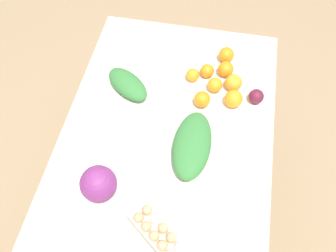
% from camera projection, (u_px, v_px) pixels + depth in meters
% --- Properties ---
extents(ground_plane, '(8.00, 8.00, 0.00)m').
position_uv_depth(ground_plane, '(168.00, 196.00, 2.31)').
color(ground_plane, '#937A5B').
extents(dining_table, '(1.33, 0.92, 0.77)m').
position_uv_depth(dining_table, '(168.00, 140.00, 1.75)').
color(dining_table, silver).
rests_on(dining_table, ground_plane).
extents(cabbage_purple, '(0.15, 0.15, 0.15)m').
position_uv_depth(cabbage_purple, '(98.00, 184.00, 1.44)').
color(cabbage_purple, '#7A2D75').
rests_on(cabbage_purple, dining_table).
extents(egg_carton, '(0.24, 0.26, 0.09)m').
position_uv_depth(egg_carton, '(159.00, 235.00, 1.36)').
color(egg_carton, beige).
rests_on(egg_carton, dining_table).
extents(greens_bunch_dandelion, '(0.34, 0.16, 0.08)m').
position_uv_depth(greens_bunch_dandelion, '(192.00, 145.00, 1.57)').
color(greens_bunch_dandelion, '#337538').
rests_on(greens_bunch_dandelion, dining_table).
extents(greens_bunch_beet_tops, '(0.24, 0.27, 0.07)m').
position_uv_depth(greens_bunch_beet_tops, '(128.00, 84.00, 1.75)').
color(greens_bunch_beet_tops, '#337538').
rests_on(greens_bunch_beet_tops, dining_table).
extents(beet_root, '(0.07, 0.07, 0.07)m').
position_uv_depth(beet_root, '(256.00, 96.00, 1.72)').
color(beet_root, '#5B1933').
rests_on(beet_root, dining_table).
extents(orange_0, '(0.07, 0.07, 0.07)m').
position_uv_depth(orange_0, '(215.00, 85.00, 1.75)').
color(orange_0, orange).
rests_on(orange_0, dining_table).
extents(orange_1, '(0.08, 0.08, 0.08)m').
position_uv_depth(orange_1, '(226.00, 69.00, 1.80)').
color(orange_1, orange).
rests_on(orange_1, dining_table).
extents(orange_2, '(0.06, 0.06, 0.06)m').
position_uv_depth(orange_2, '(193.00, 75.00, 1.79)').
color(orange_2, orange).
rests_on(orange_2, dining_table).
extents(orange_3, '(0.08, 0.08, 0.08)m').
position_uv_depth(orange_3, '(233.00, 99.00, 1.70)').
color(orange_3, orange).
rests_on(orange_3, dining_table).
extents(orange_4, '(0.08, 0.08, 0.08)m').
position_uv_depth(orange_4, '(226.00, 55.00, 1.85)').
color(orange_4, orange).
rests_on(orange_4, dining_table).
extents(orange_5, '(0.08, 0.08, 0.08)m').
position_uv_depth(orange_5, '(234.00, 83.00, 1.75)').
color(orange_5, orange).
rests_on(orange_5, dining_table).
extents(orange_6, '(0.07, 0.07, 0.07)m').
position_uv_depth(orange_6, '(207.00, 71.00, 1.80)').
color(orange_6, orange).
rests_on(orange_6, dining_table).
extents(orange_7, '(0.08, 0.08, 0.08)m').
position_uv_depth(orange_7, '(202.00, 99.00, 1.70)').
color(orange_7, orange).
rests_on(orange_7, dining_table).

